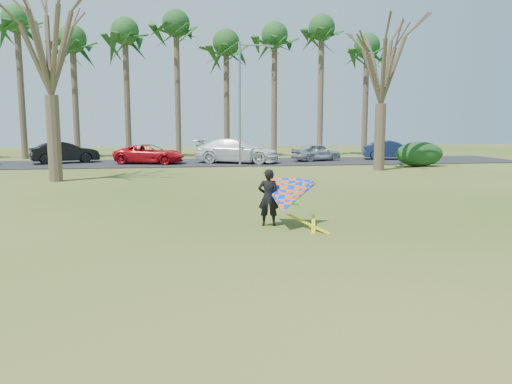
{
  "coord_description": "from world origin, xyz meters",
  "views": [
    {
      "loc": [
        -1.95,
        -10.67,
        2.9
      ],
      "look_at": [
        0.0,
        2.0,
        1.1
      ],
      "focal_mm": 35.0,
      "sensor_mm": 36.0,
      "label": 1
    }
  ],
  "objects": [
    {
      "name": "streetlight",
      "position": [
        2.16,
        22.0,
        4.46
      ],
      "size": [
        2.28,
        0.18,
        8.0
      ],
      "color": "gray",
      "rests_on": "ground"
    },
    {
      "name": "palm_4",
      "position": [
        -6.0,
        31.0,
        9.85
      ],
      "size": [
        4.84,
        4.84,
        11.54
      ],
      "color": "#4F402F",
      "rests_on": "ground"
    },
    {
      "name": "hedge_near",
      "position": [
        13.64,
        20.09,
        0.81
      ],
      "size": [
        3.25,
        1.47,
        1.62
      ],
      "primitive_type": "ellipsoid",
      "color": "#153A17",
      "rests_on": "ground"
    },
    {
      "name": "palm_3",
      "position": [
        -10.0,
        31.0,
        9.17
      ],
      "size": [
        4.84,
        4.84,
        10.84
      ],
      "color": "#483C2B",
      "rests_on": "ground"
    },
    {
      "name": "ground",
      "position": [
        0.0,
        0.0,
        0.0
      ],
      "size": [
        100.0,
        100.0,
        0.0
      ],
      "primitive_type": "plane",
      "color": "#224C10",
      "rests_on": "ground"
    },
    {
      "name": "car_2",
      "position": [
        -3.98,
        24.38,
        0.72
      ],
      "size": [
        5.14,
        3.33,
        1.32
      ],
      "primitive_type": "imported",
      "rotation": [
        0.0,
        0.0,
        1.31
      ],
      "color": "red",
      "rests_on": "parking_strip"
    },
    {
      "name": "palm_7",
      "position": [
        6.0,
        31.0,
        9.85
      ],
      "size": [
        4.84,
        4.84,
        11.54
      ],
      "color": "#4B392D",
      "rests_on": "ground"
    },
    {
      "name": "palm_6",
      "position": [
        2.0,
        31.0,
        9.17
      ],
      "size": [
        4.84,
        4.84,
        10.84
      ],
      "color": "#46382A",
      "rests_on": "ground"
    },
    {
      "name": "kite_flyer",
      "position": [
        0.91,
        2.7,
        0.84
      ],
      "size": [
        2.13,
        2.39,
        2.02
      ],
      "color": "black",
      "rests_on": "ground"
    },
    {
      "name": "car_5",
      "position": [
        14.12,
        25.52,
        0.78
      ],
      "size": [
        4.6,
        2.57,
        1.44
      ],
      "primitive_type": "imported",
      "rotation": [
        0.0,
        0.0,
        1.32
      ],
      "color": "#182348",
      "rests_on": "parking_strip"
    },
    {
      "name": "palm_8",
      "position": [
        10.0,
        31.0,
        10.52
      ],
      "size": [
        4.84,
        4.84,
        12.24
      ],
      "color": "#4C3E2D",
      "rests_on": "ground"
    },
    {
      "name": "palm_9",
      "position": [
        14.0,
        31.0,
        9.17
      ],
      "size": [
        4.84,
        4.84,
        10.84
      ],
      "color": "#443629",
      "rests_on": "ground"
    },
    {
      "name": "palm_2",
      "position": [
        -14.0,
        31.0,
        10.52
      ],
      "size": [
        4.84,
        4.84,
        12.24
      ],
      "color": "#4F412F",
      "rests_on": "ground"
    },
    {
      "name": "bare_tree_right",
      "position": [
        10.0,
        18.0,
        6.57
      ],
      "size": [
        6.27,
        6.27,
        9.21
      ],
      "color": "#493A2C",
      "rests_on": "ground"
    },
    {
      "name": "palm_5",
      "position": [
        -2.0,
        31.0,
        10.52
      ],
      "size": [
        4.84,
        4.84,
        12.24
      ],
      "color": "brown",
      "rests_on": "ground"
    },
    {
      "name": "car_1",
      "position": [
        -9.86,
        25.74,
        0.8
      ],
      "size": [
        4.76,
        3.15,
        1.48
      ],
      "primitive_type": "imported",
      "rotation": [
        0.0,
        0.0,
        1.96
      ],
      "color": "black",
      "rests_on": "parking_strip"
    },
    {
      "name": "parking_strip",
      "position": [
        0.0,
        25.0,
        0.03
      ],
      "size": [
        46.0,
        7.0,
        0.06
      ],
      "primitive_type": "cube",
      "color": "black",
      "rests_on": "ground"
    },
    {
      "name": "bare_tree_left",
      "position": [
        -8.0,
        15.0,
        6.92
      ],
      "size": [
        6.6,
        6.6,
        9.7
      ],
      "color": "#463A2A",
      "rests_on": "ground"
    },
    {
      "name": "car_3",
      "position": [
        2.03,
        24.06,
        0.91
      ],
      "size": [
        6.32,
        4.4,
        1.7
      ],
      "primitive_type": "imported",
      "rotation": [
        0.0,
        0.0,
        1.19
      ],
      "color": "white",
      "rests_on": "parking_strip"
    },
    {
      "name": "car_4",
      "position": [
        8.04,
        25.05,
        0.71
      ],
      "size": [
        4.11,
        2.82,
        1.3
      ],
      "primitive_type": "imported",
      "rotation": [
        0.0,
        0.0,
        1.94
      ],
      "color": "#9EA5AB",
      "rests_on": "parking_strip"
    }
  ]
}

